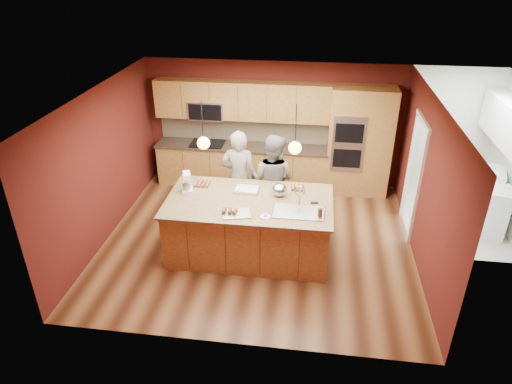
# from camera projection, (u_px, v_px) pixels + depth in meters

# --- Properties ---
(floor) EXTENTS (5.50, 5.50, 0.00)m
(floor) POSITION_uv_depth(u_px,v_px,m) (258.00, 240.00, 8.35)
(floor) COLOR #432313
(floor) RESTS_ON ground
(ceiling) EXTENTS (5.50, 5.50, 0.00)m
(ceiling) POSITION_uv_depth(u_px,v_px,m) (258.00, 95.00, 7.07)
(ceiling) COLOR silver
(ceiling) RESTS_ON ground
(wall_back) EXTENTS (5.50, 0.00, 5.50)m
(wall_back) POSITION_uv_depth(u_px,v_px,m) (273.00, 124.00, 9.89)
(wall_back) COLOR #4F1813
(wall_back) RESTS_ON ground
(wall_front) EXTENTS (5.50, 0.00, 5.50)m
(wall_front) POSITION_uv_depth(u_px,v_px,m) (231.00, 263.00, 5.53)
(wall_front) COLOR #4F1813
(wall_front) RESTS_ON ground
(wall_left) EXTENTS (0.00, 5.00, 5.00)m
(wall_left) POSITION_uv_depth(u_px,v_px,m) (103.00, 165.00, 8.04)
(wall_left) COLOR #4F1813
(wall_left) RESTS_ON ground
(wall_right) EXTENTS (0.00, 5.00, 5.00)m
(wall_right) POSITION_uv_depth(u_px,v_px,m) (426.00, 184.00, 7.38)
(wall_right) COLOR #4F1813
(wall_right) RESTS_ON ground
(cabinet_run) EXTENTS (3.74, 0.64, 2.30)m
(cabinet_run) POSITION_uv_depth(u_px,v_px,m) (240.00, 142.00, 9.93)
(cabinet_run) COLOR brown
(cabinet_run) RESTS_ON floor
(oven_column) EXTENTS (1.30, 0.62, 2.30)m
(oven_column) POSITION_uv_depth(u_px,v_px,m) (359.00, 142.00, 9.50)
(oven_column) COLOR brown
(oven_column) RESTS_ON floor
(doorway_trim) EXTENTS (0.08, 1.11, 2.20)m
(doorway_trim) POSITION_uv_depth(u_px,v_px,m) (413.00, 178.00, 8.23)
(doorway_trim) COLOR white
(doorway_trim) RESTS_ON wall_right
(pendant_left) EXTENTS (0.20, 0.20, 0.80)m
(pendant_left) POSITION_uv_depth(u_px,v_px,m) (204.00, 143.00, 7.20)
(pendant_left) COLOR black
(pendant_left) RESTS_ON ceiling
(pendant_right) EXTENTS (0.20, 0.20, 0.80)m
(pendant_right) POSITION_uv_depth(u_px,v_px,m) (295.00, 148.00, 7.03)
(pendant_right) COLOR black
(pendant_right) RESTS_ON ceiling
(island) EXTENTS (2.77, 1.54, 1.40)m
(island) POSITION_uv_depth(u_px,v_px,m) (250.00, 226.00, 7.81)
(island) COLOR brown
(island) RESTS_ON floor
(person_left) EXTENTS (0.69, 0.47, 1.84)m
(person_left) POSITION_uv_depth(u_px,v_px,m) (239.00, 177.00, 8.56)
(person_left) COLOR black
(person_left) RESTS_ON floor
(person_right) EXTENTS (1.05, 0.92, 1.80)m
(person_right) POSITION_uv_depth(u_px,v_px,m) (272.00, 180.00, 8.49)
(person_right) COLOR slate
(person_right) RESTS_ON floor
(stand_mixer) EXTENTS (0.24, 0.29, 0.34)m
(stand_mixer) POSITION_uv_depth(u_px,v_px,m) (187.00, 183.00, 7.80)
(stand_mixer) COLOR white
(stand_mixer) RESTS_ON island
(sheet_cake) EXTENTS (0.46, 0.35, 0.05)m
(sheet_cake) POSITION_uv_depth(u_px,v_px,m) (247.00, 190.00, 7.86)
(sheet_cake) COLOR silver
(sheet_cake) RESTS_ON island
(cooling_rack) EXTENTS (0.50, 0.41, 0.02)m
(cooling_rack) POSITION_uv_depth(u_px,v_px,m) (236.00, 214.00, 7.17)
(cooling_rack) COLOR #BABCC1
(cooling_rack) RESTS_ON island
(mixing_bowl) EXTENTS (0.26, 0.26, 0.22)m
(mixing_bowl) POSITION_uv_depth(u_px,v_px,m) (279.00, 190.00, 7.68)
(mixing_bowl) COLOR #B4B8BC
(mixing_bowl) RESTS_ON island
(plate) EXTENTS (0.17, 0.17, 0.01)m
(plate) POSITION_uv_depth(u_px,v_px,m) (266.00, 217.00, 7.10)
(plate) COLOR white
(plate) RESTS_ON island
(tumbler) EXTENTS (0.07, 0.07, 0.14)m
(tumbler) POSITION_uv_depth(u_px,v_px,m) (320.00, 213.00, 7.09)
(tumbler) COLOR #3C2415
(tumbler) RESTS_ON island
(phone) EXTENTS (0.14, 0.09, 0.01)m
(phone) POSITION_uv_depth(u_px,v_px,m) (314.00, 203.00, 7.49)
(phone) COLOR black
(phone) RESTS_ON island
(cupcakes_left) EXTENTS (0.29, 0.29, 0.06)m
(cupcakes_left) POSITION_uv_depth(u_px,v_px,m) (202.00, 183.00, 8.07)
(cupcakes_left) COLOR #C07447
(cupcakes_left) RESTS_ON island
(cupcakes_rack) EXTENTS (0.25, 0.17, 0.07)m
(cupcakes_rack) POSITION_uv_depth(u_px,v_px,m) (230.00, 210.00, 7.17)
(cupcakes_rack) COLOR #C07447
(cupcakes_rack) RESTS_ON island
(cupcakes_right) EXTENTS (0.23, 0.23, 0.07)m
(cupcakes_right) POSITION_uv_depth(u_px,v_px,m) (297.00, 187.00, 7.92)
(cupcakes_right) COLOR #C07447
(cupcakes_right) RESTS_ON island
(washer) EXTENTS (0.68, 0.69, 0.92)m
(washer) POSITION_uv_depth(u_px,v_px,m) (489.00, 211.00, 8.37)
(washer) COLOR white
(washer) RESTS_ON floor
(dryer) EXTENTS (0.80, 0.81, 1.02)m
(dryer) POSITION_uv_depth(u_px,v_px,m) (482.00, 193.00, 8.89)
(dryer) COLOR white
(dryer) RESTS_ON floor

